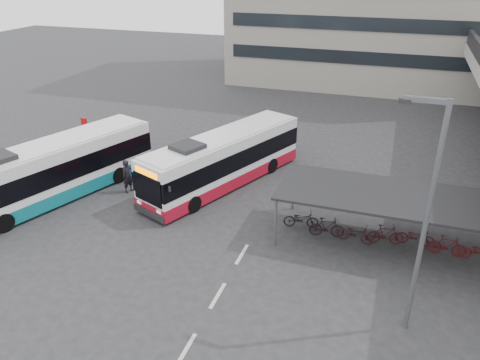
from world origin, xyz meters
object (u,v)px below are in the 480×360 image
(pedestrian, at_px, (128,176))
(lamp_post, at_px, (425,210))
(bus_teal, at_px, (55,171))
(bus_main, at_px, (224,160))

(pedestrian, bearing_deg, lamp_post, -93.24)
(bus_teal, bearing_deg, pedestrian, 47.73)
(bus_main, distance_m, lamp_post, 14.00)
(lamp_post, bearing_deg, pedestrian, 159.27)
(bus_main, height_order, pedestrian, bus_main)
(pedestrian, bearing_deg, bus_teal, 137.99)
(bus_main, relative_size, pedestrian, 5.81)
(bus_teal, distance_m, pedestrian, 3.87)
(bus_main, xyz_separation_m, bus_teal, (-8.11, -4.54, 0.07))
(bus_main, xyz_separation_m, pedestrian, (-4.76, -2.71, -0.56))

